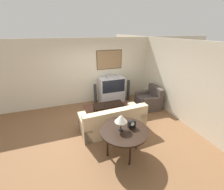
# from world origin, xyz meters

# --- Properties ---
(ground_plane) EXTENTS (12.00, 12.00, 0.00)m
(ground_plane) POSITION_xyz_m (0.00, 0.00, 0.00)
(ground_plane) COLOR brown
(wall_back) EXTENTS (12.00, 0.10, 2.70)m
(wall_back) POSITION_xyz_m (0.01, 2.13, 1.36)
(wall_back) COLOR beige
(wall_back) RESTS_ON ground_plane
(wall_right) EXTENTS (0.06, 12.00, 2.70)m
(wall_right) POSITION_xyz_m (2.63, 0.00, 1.35)
(wall_right) COLOR beige
(wall_right) RESTS_ON ground_plane
(area_rug) EXTENTS (1.99, 1.85, 0.01)m
(area_rug) POSITION_xyz_m (0.49, 0.88, 0.01)
(area_rug) COLOR brown
(area_rug) RESTS_ON ground_plane
(tv) EXTENTS (1.09, 0.51, 1.21)m
(tv) POSITION_xyz_m (0.82, 1.77, 0.57)
(tv) COLOR silver
(tv) RESTS_ON ground_plane
(couch) EXTENTS (2.06, 1.00, 0.86)m
(couch) POSITION_xyz_m (0.17, -0.19, 0.31)
(couch) COLOR #CCB289
(couch) RESTS_ON ground_plane
(armchair) EXTENTS (0.86, 0.95, 0.90)m
(armchair) POSITION_xyz_m (2.06, 0.75, 0.31)
(armchair) COLOR #473D38
(armchair) RESTS_ON ground_plane
(coffee_table) EXTENTS (1.13, 0.53, 0.39)m
(coffee_table) POSITION_xyz_m (0.35, 0.80, 0.35)
(coffee_table) COLOR black
(coffee_table) RESTS_ON ground_plane
(console_table) EXTENTS (1.17, 1.17, 0.75)m
(console_table) POSITION_xyz_m (0.08, -1.26, 0.68)
(console_table) COLOR black
(console_table) RESTS_ON ground_plane
(table_lamp) EXTENTS (0.30, 0.30, 0.42)m
(table_lamp) POSITION_xyz_m (-0.00, -1.23, 1.07)
(table_lamp) COLOR black
(table_lamp) RESTS_ON console_table
(mantel_clock) EXTENTS (0.18, 0.10, 0.19)m
(mantel_clock) POSITION_xyz_m (0.29, -1.23, 0.84)
(mantel_clock) COLOR black
(mantel_clock) RESTS_ON console_table
(remote) EXTENTS (0.08, 0.17, 0.02)m
(remote) POSITION_xyz_m (0.17, 0.73, 0.40)
(remote) COLOR black
(remote) RESTS_ON coffee_table
(speaker_tower_left) EXTENTS (0.21, 0.21, 0.94)m
(speaker_tower_left) POSITION_xyz_m (0.06, 1.70, 0.44)
(speaker_tower_left) COLOR black
(speaker_tower_left) RESTS_ON ground_plane
(speaker_tower_right) EXTENTS (0.21, 0.21, 0.94)m
(speaker_tower_right) POSITION_xyz_m (1.58, 1.70, 0.44)
(speaker_tower_right) COLOR black
(speaker_tower_right) RESTS_ON ground_plane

